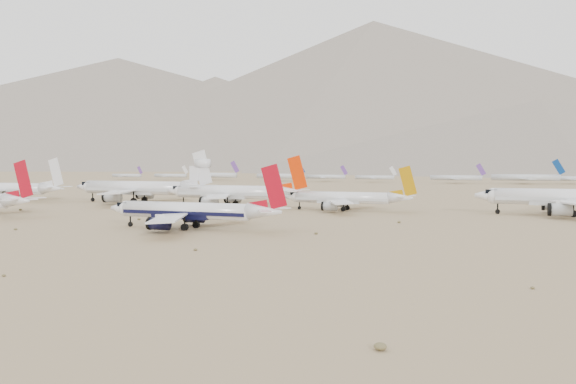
# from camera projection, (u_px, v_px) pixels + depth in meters

# --- Properties ---
(ground) EXTENTS (7000.00, 7000.00, 0.00)m
(ground) POSITION_uv_depth(u_px,v_px,m) (214.00, 231.00, 130.27)
(ground) COLOR olive
(ground) RESTS_ON ground
(main_airliner) EXTENTS (44.12, 43.09, 15.57)m
(main_airliner) POSITION_uv_depth(u_px,v_px,m) (193.00, 211.00, 132.26)
(main_airliner) COLOR white
(main_airliner) RESTS_ON ground
(row2_navy_widebody) EXTENTS (53.98, 52.78, 19.20)m
(row2_navy_widebody) POSITION_uv_depth(u_px,v_px,m) (575.00, 198.00, 165.17)
(row2_navy_widebody) COLOR white
(row2_navy_widebody) RESTS_ON ground
(row2_gold_tail) EXTENTS (41.79, 40.87, 14.88)m
(row2_gold_tail) POSITION_uv_depth(u_px,v_px,m) (347.00, 198.00, 183.36)
(row2_gold_tail) COLOR white
(row2_gold_tail) RESTS_ON ground
(row2_orange_tail) EXTENTS (51.39, 50.27, 18.33)m
(row2_orange_tail) POSITION_uv_depth(u_px,v_px,m) (233.00, 193.00, 199.08)
(row2_orange_tail) COLOR white
(row2_orange_tail) RESTS_ON ground
(row2_white_trijet) EXTENTS (58.11, 56.79, 20.59)m
(row2_white_trijet) POSITION_uv_depth(u_px,v_px,m) (142.00, 188.00, 218.93)
(row2_white_trijet) COLOR white
(row2_white_trijet) RESTS_ON ground
(row2_white_twin) EXTENTS (49.87, 48.80, 17.82)m
(row2_white_twin) POSITION_uv_depth(u_px,v_px,m) (11.00, 189.00, 229.45)
(row2_white_twin) COLOR white
(row2_white_twin) RESTS_ON ground
(distant_storage_row) EXTENTS (611.74, 59.01, 16.25)m
(distant_storage_row) POSITION_uv_depth(u_px,v_px,m) (471.00, 177.00, 428.95)
(distant_storage_row) COLOR silver
(distant_storage_row) RESTS_ON ground
(mountain_range) EXTENTS (7354.00, 3024.00, 470.00)m
(mountain_range) POSITION_uv_depth(u_px,v_px,m) (495.00, 103.00, 1644.74)
(mountain_range) COLOR slate
(mountain_range) RESTS_ON ground
(desert_scrub) EXTENTS (247.37, 121.67, 0.63)m
(desert_scrub) POSITION_uv_depth(u_px,v_px,m) (100.00, 242.00, 109.12)
(desert_scrub) COLOR brown
(desert_scrub) RESTS_ON ground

